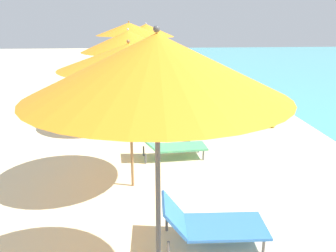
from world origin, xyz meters
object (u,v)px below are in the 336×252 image
Objects in this scene: lounger_sixth_shoreside at (152,88)px; lounger_farthest_inland at (169,80)px; lounger_third_shoreside at (210,223)px; umbrella_fourth at (129,57)px; umbrella_fifth at (128,41)px; lounger_fifth_inland at (164,127)px; umbrella_third at (157,66)px; beach_ball at (272,121)px; lounger_farthest_shoreside at (164,72)px; umbrella_sixth at (129,29)px; umbrella_farthest at (146,30)px; lounger_fifth_shoreside at (163,105)px; lounger_sixth_inland at (144,99)px; lounger_fourth_shoreside at (171,145)px.

lounger_sixth_shoreside is 1.04× the size of lounger_farthest_inland.
lounger_third_shoreside is 2.96m from umbrella_fourth.
umbrella_fifth is 2.45m from lounger_fifth_inland.
umbrella_third is at bearing -86.13° from umbrella_fifth.
lounger_farthest_inland is at bearing 111.32° from beach_ball.
umbrella_fifth is 2.07× the size of lounger_farthest_shoreside.
umbrella_sixth reaches higher than lounger_third_shoreside.
umbrella_sixth reaches higher than umbrella_fourth.
umbrella_third is 1.07× the size of umbrella_farthest.
umbrella_fifth is 7.25m from umbrella_farthest.
lounger_fifth_shoreside is 1.02m from lounger_sixth_inland.
umbrella_fifth is at bearing 91.74° from umbrella_fourth.
lounger_fifth_inland is 3.18m from beach_ball.
umbrella_third is 1.11× the size of umbrella_fourth.
lounger_sixth_shoreside is (-0.27, 2.89, 0.01)m from lounger_fifth_shoreside.
lounger_fourth_shoreside is 1.16× the size of lounger_farthest_shoreside.
umbrella_fourth is 12.26m from lounger_farthest_shoreside.
beach_ball is (3.25, -4.41, -0.15)m from lounger_sixth_shoreside.
umbrella_farthest reaches higher than beach_ball.
lounger_third_shoreside is 9.03m from umbrella_sixth.
lounger_farthest_shoreside is 2.42m from lounger_farthest_inland.
umbrella_third is at bearing -80.77° from lounger_sixth_shoreside.
lounger_farthest_shoreside is at bearing 90.87° from lounger_third_shoreside.
umbrella_fourth reaches higher than lounger_sixth_inland.
lounger_farthest_shoreside is (0.56, 10.72, -0.02)m from lounger_fourth_shoreside.
lounger_fifth_shoreside is (0.07, 3.58, 0.02)m from lounger_fourth_shoreside.
lounger_fifth_inland is at bearing 96.23° from lounger_third_shoreside.
umbrella_fourth is 6.04m from lounger_sixth_inland.
umbrella_fifth is 0.99× the size of umbrella_farthest.
lounger_fifth_shoreside is 6.30m from umbrella_farthest.
lounger_sixth_inland is 1.17× the size of lounger_farthest_shoreside.
lounger_third_shoreside is at bearing -88.89° from lounger_farthest_shoreside.
umbrella_third is 10.90m from lounger_sixth_shoreside.
umbrella_fourth reaches higher than lounger_fifth_inland.
beach_ball is at bearing -65.27° from lounger_farthest_inland.
lounger_farthest_inland is at bearing 90.32° from lounger_third_shoreside.
umbrella_fourth is 1.73× the size of lounger_fourth_shoreside.
lounger_fourth_shoreside is 0.56× the size of umbrella_farthest.
lounger_fifth_inland reaches higher than lounger_sixth_shoreside.
umbrella_sixth is (-0.06, 3.27, 0.20)m from umbrella_fifth.
lounger_fifth_inland is 5.09m from lounger_sixth_shoreside.
lounger_fifth_shoreside is 1.05× the size of lounger_sixth_shoreside.
lounger_sixth_inland reaches higher than lounger_third_shoreside.
lounger_sixth_inland is (-0.54, 4.40, 0.05)m from lounger_fourth_shoreside.
beach_ball is (3.98, -0.22, -2.22)m from umbrella_fifth.
umbrella_fifth is 1.92× the size of lounger_sixth_shoreside.
lounger_third_shoreside is at bearing -58.73° from umbrella_fourth.
lounger_fifth_shoreside is at bearing 153.08° from beach_ball.
beach_ball is at bearing 63.67° from lounger_third_shoreside.
umbrella_fifth is at bearing 176.77° from beach_ball.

